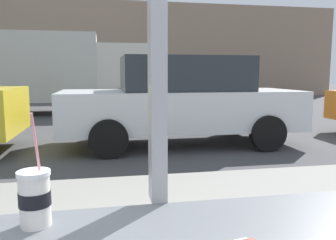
% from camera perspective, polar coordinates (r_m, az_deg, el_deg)
% --- Properties ---
extents(ground_plane, '(60.00, 60.00, 0.00)m').
position_cam_1_polar(ground_plane, '(9.08, -9.61, -1.02)').
color(ground_plane, '#424244').
extents(sidewalk_strip, '(16.00, 2.80, 0.15)m').
position_cam_1_polar(sidewalk_strip, '(2.88, -6.68, -18.85)').
color(sidewalk_strip, gray).
rests_on(sidewalk_strip, ground).
extents(building_facade_far, '(28.00, 1.20, 5.37)m').
position_cam_1_polar(building_facade_far, '(20.19, -10.50, 11.34)').
color(building_facade_far, gray).
rests_on(building_facade_far, ground).
extents(soda_cup_left, '(0.09, 0.09, 0.31)m').
position_cam_1_polar(soda_cup_left, '(0.99, -21.29, -11.90)').
color(soda_cup_left, silver).
rests_on(soda_cup_left, window_counter).
extents(parked_car_white, '(4.47, 1.90, 1.68)m').
position_cam_1_polar(parked_car_white, '(6.56, 2.27, 3.28)').
color(parked_car_white, silver).
rests_on(parked_car_white, ground).
extents(box_truck, '(7.06, 2.44, 2.68)m').
position_cam_1_polar(box_truck, '(12.53, -20.33, 7.88)').
color(box_truck, beige).
rests_on(box_truck, ground).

